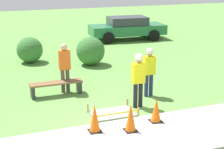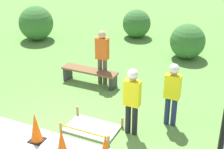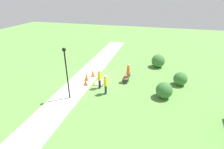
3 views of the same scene
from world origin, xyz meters
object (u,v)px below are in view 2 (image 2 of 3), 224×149
worker_supervisor (132,96)px  bystander_in_orange_shirt (102,54)px  traffic_cone_far_patch (62,144)px  worker_assistant (172,90)px  traffic_cone_near_patch (36,127)px  park_bench (90,74)px  traffic_cone_sidewalk_edge (105,149)px

worker_supervisor → bystander_in_orange_shirt: bearing=130.6°
traffic_cone_far_patch → bystander_in_orange_shirt: bystander_in_orange_shirt is taller
traffic_cone_far_patch → bystander_in_orange_shirt: bearing=103.2°
worker_assistant → bystander_in_orange_shirt: (-2.67, 1.40, -0.01)m
traffic_cone_near_patch → bystander_in_orange_shirt: (0.01, 3.57, 0.55)m
worker_assistant → bystander_in_orange_shirt: bystander_in_orange_shirt is taller
park_bench → worker_assistant: (3.04, -1.22, 0.69)m
traffic_cone_near_patch → worker_supervisor: bearing=35.8°
park_bench → traffic_cone_near_patch: bearing=-83.9°
traffic_cone_far_patch → worker_supervisor: size_ratio=0.44×
worker_supervisor → worker_assistant: 1.12m
bystander_in_orange_shirt → worker_supervisor: bearing=-49.4°
traffic_cone_sidewalk_edge → park_bench: (-2.20, 3.40, -0.10)m
traffic_cone_far_patch → traffic_cone_near_patch: bearing=161.9°
traffic_cone_sidewalk_edge → bystander_in_orange_shirt: 4.06m
traffic_cone_sidewalk_edge → worker_supervisor: 1.51m
traffic_cone_sidewalk_edge → traffic_cone_near_patch: bearing=179.8°
worker_assistant → park_bench: bearing=158.2°
traffic_cone_far_patch → park_bench: size_ratio=0.42×
traffic_cone_near_patch → traffic_cone_sidewalk_edge: (1.84, -0.01, -0.03)m
traffic_cone_near_patch → traffic_cone_sidewalk_edge: size_ratio=1.09×
traffic_cone_sidewalk_edge → worker_assistant: 2.41m
park_bench → worker_supervisor: size_ratio=1.04×
traffic_cone_sidewalk_edge → traffic_cone_far_patch: bearing=-162.3°
traffic_cone_near_patch → traffic_cone_sidewalk_edge: 1.85m
park_bench → bystander_in_orange_shirt: bearing=26.0°
traffic_cone_near_patch → worker_assistant: 3.50m
worker_assistant → traffic_cone_near_patch: bearing=-141.0°
traffic_cone_far_patch → worker_supervisor: worker_supervisor is taller
traffic_cone_near_patch → traffic_cone_far_patch: bearing=-18.1°
traffic_cone_far_patch → worker_supervisor: 2.03m
traffic_cone_near_patch → traffic_cone_far_patch: size_ratio=0.98×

